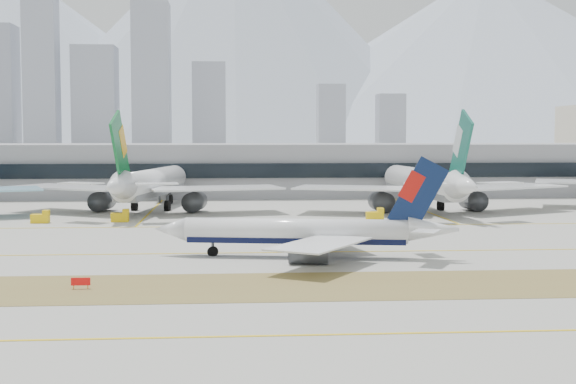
{
  "coord_description": "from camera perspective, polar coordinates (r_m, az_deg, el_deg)",
  "views": [
    {
      "loc": [
        -10.93,
        -124.53,
        17.75
      ],
      "look_at": [
        -0.39,
        18.0,
        7.5
      ],
      "focal_mm": 50.0,
      "sensor_mm": 36.0,
      "label": 1
    }
  ],
  "objects": [
    {
      "name": "taxiing_airliner",
      "position": [
        115.98,
        1.36,
        -2.91
      ],
      "size": [
        44.21,
        38.0,
        14.92
      ],
      "rotation": [
        0.0,
        0.0,
        2.96
      ],
      "color": "white",
      "rests_on": "ground"
    },
    {
      "name": "hold_sign_left",
      "position": [
        95.59,
        -14.53,
        -6.2
      ],
      "size": [
        2.2,
        0.15,
        1.35
      ],
      "color": "red",
      "rests_on": "ground"
    },
    {
      "name": "gse_b",
      "position": [
        166.92,
        -11.81,
        -1.73
      ],
      "size": [
        3.55,
        2.0,
        2.6
      ],
      "color": "yellow",
      "rests_on": "ground"
    },
    {
      "name": "terminal",
      "position": [
        239.84,
        -1.61,
        1.65
      ],
      "size": [
        280.0,
        43.1,
        15.0
      ],
      "color": "gray",
      "rests_on": "ground"
    },
    {
      "name": "widebody_eva",
      "position": [
        188.55,
        -9.83,
        0.51
      ],
      "size": [
        63.77,
        63.09,
        23.03
      ],
      "rotation": [
        0.0,
        0.0,
        1.41
      ],
      "color": "white",
      "rests_on": "ground"
    },
    {
      "name": "ground",
      "position": [
        126.26,
        0.78,
        -3.98
      ],
      "size": [
        3000.0,
        3000.0,
        0.0
      ],
      "primitive_type": "plane",
      "color": "#A3A198",
      "rests_on": "ground"
    },
    {
      "name": "gse_c",
      "position": [
        166.87,
        6.24,
        -1.67
      ],
      "size": [
        3.55,
        2.0,
        2.6
      ],
      "color": "yellow",
      "rests_on": "ground"
    },
    {
      "name": "city_skyline",
      "position": [
        586.72,
        -13.73,
        7.12
      ],
      "size": [
        342.0,
        49.8,
        140.0
      ],
      "color": "#959AAA",
      "rests_on": "ground"
    },
    {
      "name": "widebody_cathay",
      "position": [
        188.93,
        9.79,
        0.53
      ],
      "size": [
        64.97,
        63.68,
        23.2
      ],
      "rotation": [
        0.0,
        0.0,
        1.64
      ],
      "color": "white",
      "rests_on": "ground"
    },
    {
      "name": "mountain_ridge",
      "position": [
        1538.08,
        -2.61,
        10.22
      ],
      "size": [
        2830.0,
        1120.0,
        470.0
      ],
      "color": "#9EA8B7",
      "rests_on": "ground"
    },
    {
      "name": "apron_markings",
      "position": [
        73.59,
        4.5,
        -9.85
      ],
      "size": [
        360.0,
        122.22,
        0.06
      ],
      "color": "olive",
      "rests_on": "ground"
    },
    {
      "name": "gse_extra",
      "position": [
        168.55,
        -17.16,
        -1.77
      ],
      "size": [
        3.55,
        2.0,
        2.6
      ],
      "color": "yellow",
      "rests_on": "ground"
    }
  ]
}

